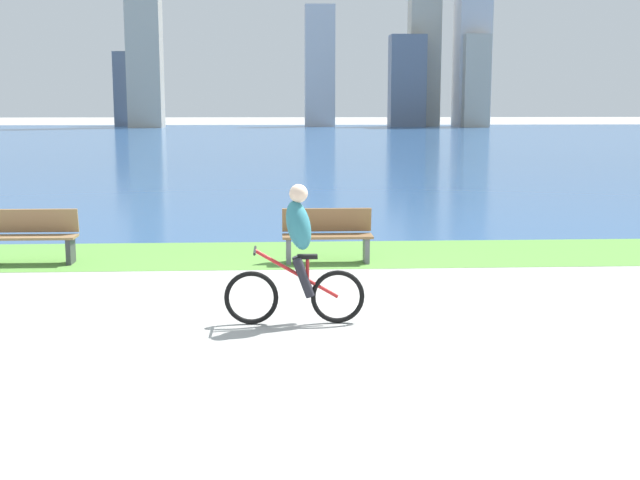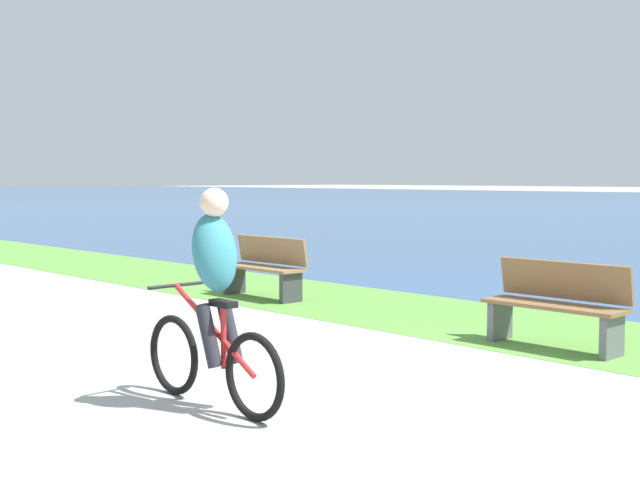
{
  "view_description": "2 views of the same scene",
  "coord_description": "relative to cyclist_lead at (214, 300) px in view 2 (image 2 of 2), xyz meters",
  "views": [
    {
      "loc": [
        -0.46,
        -11.01,
        2.64
      ],
      "look_at": [
        0.11,
        -0.2,
        0.86
      ],
      "focal_mm": 47.0,
      "sensor_mm": 36.0,
      "label": 1
    },
    {
      "loc": [
        4.97,
        -4.97,
        1.77
      ],
      "look_at": [
        -0.18,
        -0.08,
        1.24
      ],
      "focal_mm": 47.22,
      "sensor_mm": 36.0,
      "label": 2
    }
  ],
  "objects": [
    {
      "name": "ground_plane",
      "position": [
        0.21,
        1.17,
        -0.84
      ],
      "size": [
        300.0,
        300.0,
        0.0
      ],
      "primitive_type": "plane",
      "color": "#9E9E99"
    },
    {
      "name": "grass_strip_bayside",
      "position": [
        0.21,
        4.68,
        -0.84
      ],
      "size": [
        120.0,
        2.71,
        0.01
      ],
      "primitive_type": "cube",
      "color": "#59933D",
      "rests_on": "ground"
    },
    {
      "name": "cyclist_lead",
      "position": [
        0.0,
        0.0,
        0.0
      ],
      "size": [
        1.69,
        0.52,
        1.69
      ],
      "color": "black",
      "rests_on": "ground"
    },
    {
      "name": "bench_near_path",
      "position": [
        0.6,
        3.94,
        -0.39
      ],
      "size": [
        1.5,
        0.47,
        0.9
      ],
      "color": "brown",
      "rests_on": "ground"
    },
    {
      "name": "bench_far_along_path",
      "position": [
        -4.31,
        4.1,
        -0.39
      ],
      "size": [
        1.5,
        0.47,
        0.9
      ],
      "color": "olive",
      "rests_on": "ground"
    }
  ]
}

